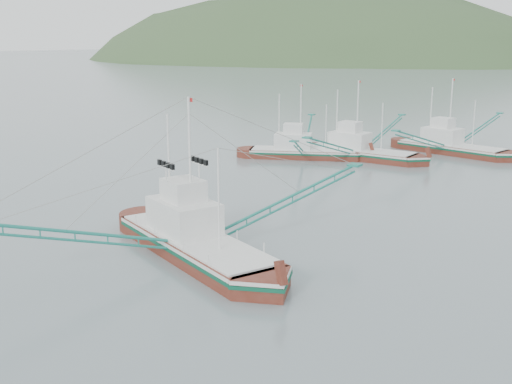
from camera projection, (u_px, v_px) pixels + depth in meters
The scene contains 6 objects.
ground at pixel (207, 256), 43.20m from camera, with size 1200.00×1200.00×0.00m, color slate.
main_boat at pixel (194, 222), 42.69m from camera, with size 15.99×27.00×11.44m.
bg_boat_far at pixel (358, 147), 77.57m from camera, with size 13.95×25.06×10.14m.
bg_boat_left at pixel (303, 142), 77.80m from camera, with size 13.39×22.57×9.61m.
bg_boat_extra at pixel (451, 139), 80.96m from camera, with size 14.30×24.68×10.14m.
headland_left at pixel (320, 59), 431.87m from camera, with size 448.00×308.00×210.00m, color #324D27.
Camera 1 is at (25.19, -32.51, 14.29)m, focal length 45.00 mm.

